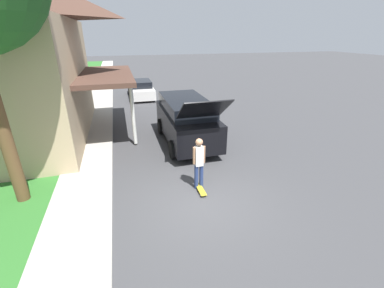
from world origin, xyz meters
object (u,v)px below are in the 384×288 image
(suv_parked, at_px, (186,119))
(skateboarder, at_px, (199,161))
(skateboard, at_px, (201,189))
(car_down_street, at_px, (141,89))

(suv_parked, xyz_separation_m, skateboarder, (-0.59, -3.89, -0.14))
(skateboard, bearing_deg, skateboarder, 88.25)
(skateboard, bearing_deg, car_down_street, 92.06)
(suv_parked, bearing_deg, skateboarder, -98.65)
(car_down_street, bearing_deg, skateboarder, -87.87)
(skateboarder, xyz_separation_m, skateboard, (-0.01, -0.24, -0.91))
(skateboard, bearing_deg, suv_parked, 81.75)
(suv_parked, relative_size, car_down_street, 1.23)
(car_down_street, xyz_separation_m, skateboarder, (0.52, -14.03, 0.34))
(suv_parked, height_order, skateboarder, suv_parked)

